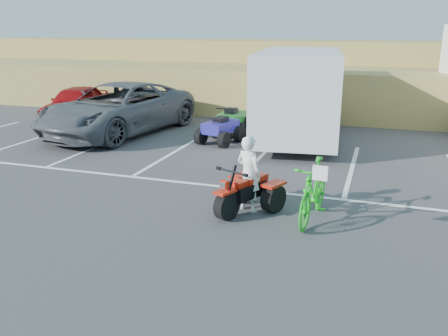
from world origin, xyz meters
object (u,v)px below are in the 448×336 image
(rider, at_px, (249,174))
(quad_atv_blue, at_px, (221,143))
(grey_pickup, at_px, (118,109))
(quad_atv_green, at_px, (231,134))
(red_trike_atv, at_px, (244,212))
(red_car, at_px, (76,103))
(green_dirt_bike, at_px, (313,191))
(cargo_trailer, at_px, (299,92))

(rider, bearing_deg, quad_atv_blue, -42.37)
(grey_pickup, xyz_separation_m, quad_atv_green, (3.95, 1.19, -0.91))
(red_trike_atv, bearing_deg, quad_atv_green, 132.81)
(rider, relative_size, grey_pickup, 0.25)
(red_car, bearing_deg, green_dirt_bike, -44.32)
(red_trike_atv, xyz_separation_m, rider, (0.06, 0.14, 0.81))
(red_car, height_order, quad_atv_green, red_car)
(green_dirt_bike, height_order, quad_atv_blue, green_dirt_bike)
(cargo_trailer, bearing_deg, quad_atv_blue, -156.12)
(rider, height_order, cargo_trailer, cargo_trailer)
(rider, distance_m, grey_pickup, 8.84)
(green_dirt_bike, bearing_deg, rider, -178.76)
(rider, distance_m, red_car, 12.32)
(rider, relative_size, quad_atv_blue, 1.07)
(green_dirt_bike, bearing_deg, cargo_trailer, 107.89)
(green_dirt_bike, xyz_separation_m, grey_pickup, (-7.96, 5.99, 0.29))
(red_trike_atv, bearing_deg, red_car, 164.09)
(red_trike_atv, xyz_separation_m, cargo_trailer, (-0.15, 7.14, 1.63))
(grey_pickup, xyz_separation_m, quad_atv_blue, (4.04, -0.29, -0.91))
(rider, distance_m, green_dirt_bike, 1.39)
(rider, height_order, red_car, rider)
(grey_pickup, distance_m, quad_atv_blue, 4.15)
(red_car, bearing_deg, grey_pickup, -39.14)
(green_dirt_bike, height_order, quad_atv_green, green_dirt_bike)
(red_car, relative_size, cargo_trailer, 0.62)
(grey_pickup, relative_size, quad_atv_blue, 4.29)
(red_trike_atv, xyz_separation_m, green_dirt_bike, (1.43, 0.04, 0.61))
(rider, bearing_deg, quad_atv_green, -46.42)
(red_car, xyz_separation_m, quad_atv_green, (7.02, -0.57, -0.71))
(rider, height_order, quad_atv_blue, rider)
(green_dirt_bike, distance_m, quad_atv_blue, 6.94)
(quad_atv_green, bearing_deg, rider, -68.88)
(red_trike_atv, xyz_separation_m, quad_atv_green, (-2.58, 7.22, 0.00))
(quad_atv_green, bearing_deg, red_trike_atv, -69.65)
(cargo_trailer, bearing_deg, quad_atv_green, 171.05)
(red_car, xyz_separation_m, cargo_trailer, (9.44, -0.65, 0.92))
(grey_pickup, bearing_deg, cargo_trailer, 19.35)
(red_car, relative_size, quad_atv_green, 2.59)
(grey_pickup, bearing_deg, red_car, 159.48)
(red_trike_atv, distance_m, grey_pickup, 8.93)
(red_trike_atv, bearing_deg, quad_atv_blue, 136.61)
(red_car, distance_m, quad_atv_green, 7.08)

